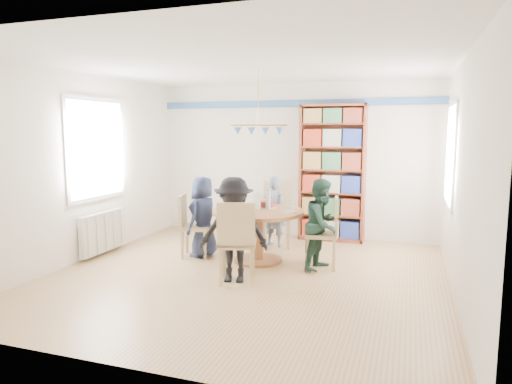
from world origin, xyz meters
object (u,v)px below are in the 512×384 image
at_px(chair_left, 190,223).
at_px(bookshelf, 332,174).
at_px(radiator, 104,232).
at_px(chair_right, 328,229).
at_px(person_near, 234,230).
at_px(person_left, 203,217).
at_px(chair_far, 277,210).
at_px(person_right, 322,224).
at_px(chair_near, 237,239).
at_px(dining_table, 258,224).
at_px(person_far, 275,211).

bearing_deg(chair_left, bookshelf, 43.16).
bearing_deg(radiator, chair_right, 6.94).
bearing_deg(person_near, person_left, 121.77).
bearing_deg(chair_far, bookshelf, 40.48).
bearing_deg(chair_far, radiator, -149.71).
bearing_deg(person_right, person_near, 147.46).
bearing_deg(chair_far, person_near, -90.21).
bearing_deg(chair_right, chair_near, -131.95).
bearing_deg(chair_near, person_right, 47.78).
height_order(dining_table, bookshelf, bookshelf).
xyz_separation_m(dining_table, bookshelf, (0.78, 1.66, 0.58)).
distance_m(chair_far, person_far, 0.05).
height_order(chair_near, person_right, person_right).
bearing_deg(chair_near, chair_left, 139.39).
bearing_deg(radiator, chair_near, -14.59).
xyz_separation_m(radiator, person_far, (2.32, 1.33, 0.23)).
height_order(person_right, person_far, person_right).
xyz_separation_m(chair_right, bookshelf, (-0.21, 1.63, 0.60)).
distance_m(chair_right, chair_far, 1.39).
height_order(person_right, person_near, person_near).
bearing_deg(person_near, person_far, 79.80).
height_order(chair_left, bookshelf, bookshelf).
height_order(dining_table, chair_near, chair_near).
xyz_separation_m(person_right, person_far, (-0.96, 1.00, -0.04)).
distance_m(person_right, bookshelf, 1.80).
bearing_deg(radiator, person_near, -13.12).
xyz_separation_m(dining_table, person_right, (0.93, -0.05, 0.06)).
distance_m(radiator, person_near, 2.43).
relative_size(person_right, bookshelf, 0.53).
relative_size(chair_far, bookshelf, 0.46).
distance_m(chair_far, chair_near, 2.00).
xyz_separation_m(chair_left, bookshelf, (1.83, 1.72, 0.63)).
distance_m(chair_right, person_right, 0.13).
height_order(chair_far, person_near, person_near).
distance_m(chair_left, person_near, 1.37).
height_order(radiator, chair_far, chair_far).
height_order(chair_far, person_far, person_far).
distance_m(chair_far, person_near, 1.92).
distance_m(dining_table, chair_near, 1.01).
bearing_deg(person_left, chair_far, 147.12).
relative_size(chair_near, person_right, 0.83).
distance_m(chair_near, person_right, 1.30).
xyz_separation_m(chair_far, person_right, (0.93, -1.04, 0.04)).
relative_size(chair_near, person_near, 0.79).
height_order(chair_left, chair_far, chair_far).
bearing_deg(chair_right, chair_left, -177.68).
bearing_deg(chair_near, chair_far, 91.77).
height_order(chair_left, person_near, person_near).
xyz_separation_m(dining_table, person_far, (-0.03, 0.95, 0.02)).
relative_size(dining_table, chair_far, 1.23).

